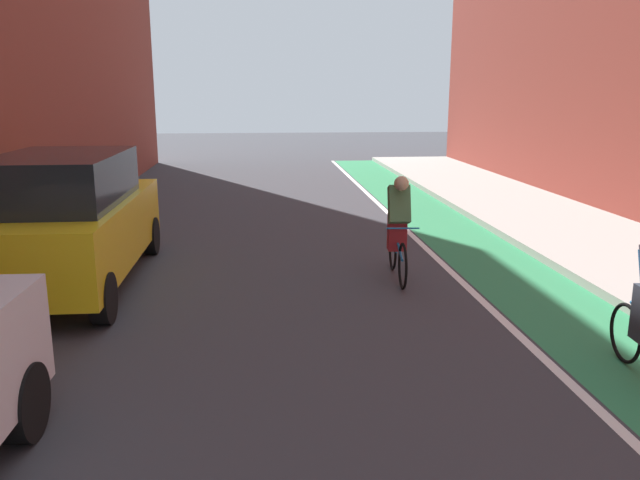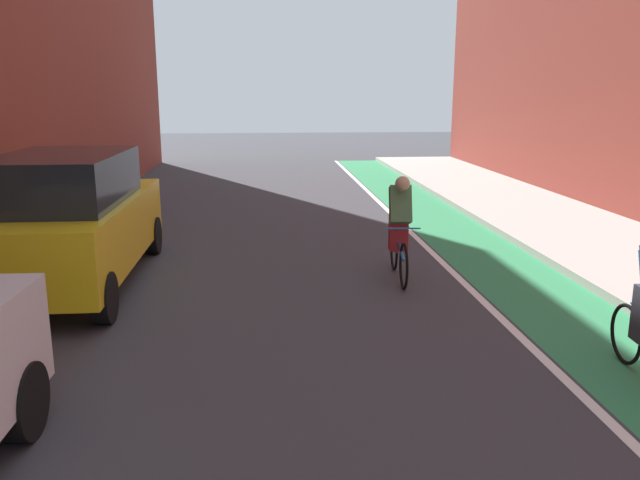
# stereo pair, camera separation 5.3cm
# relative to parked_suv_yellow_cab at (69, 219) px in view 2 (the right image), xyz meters

# --- Properties ---
(ground_plane) EXTENTS (77.80, 77.80, 0.00)m
(ground_plane) POSITION_rel_parked_suv_yellow_cab_xyz_m (3.26, -2.42, -1.02)
(ground_plane) COLOR #38383D
(bike_lane_paint) EXTENTS (1.60, 35.36, 0.00)m
(bike_lane_paint) POSITION_rel_parked_suv_yellow_cab_xyz_m (6.77, -0.42, -1.02)
(bike_lane_paint) COLOR #2D8451
(bike_lane_paint) RESTS_ON ground
(lane_divider_stripe) EXTENTS (0.12, 35.36, 0.00)m
(lane_divider_stripe) POSITION_rel_parked_suv_yellow_cab_xyz_m (5.87, -0.42, -1.02)
(lane_divider_stripe) COLOR white
(lane_divider_stripe) RESTS_ON ground
(parked_suv_yellow_cab) EXTENTS (1.94, 4.65, 1.98)m
(parked_suv_yellow_cab) POSITION_rel_parked_suv_yellow_cab_xyz_m (0.00, 0.00, 0.00)
(parked_suv_yellow_cab) COLOR yellow
(parked_suv_yellow_cab) RESTS_ON ground
(cyclist_far) EXTENTS (0.48, 1.74, 1.63)m
(cyclist_far) POSITION_rel_parked_suv_yellow_cab_xyz_m (4.92, -0.09, -0.17)
(cyclist_far) COLOR black
(cyclist_far) RESTS_ON ground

